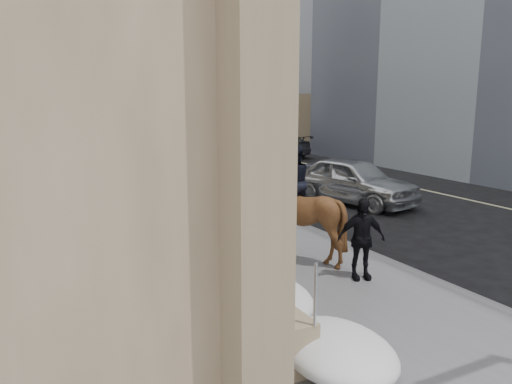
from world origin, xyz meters
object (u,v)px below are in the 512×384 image
mounted_horse_right (296,212)px  mounted_horse_left (199,197)px  car_silver (353,180)px  pedestrian (361,239)px  car_grey (277,145)px

mounted_horse_right → mounted_horse_left: bearing=-59.2°
mounted_horse_left → car_silver: size_ratio=0.54×
pedestrian → mounted_horse_left: bearing=131.2°
mounted_horse_right → car_grey: (10.23, 18.57, -0.54)m
car_silver → car_grey: car_silver is taller
pedestrian → car_grey: 22.41m
pedestrian → car_silver: 8.17m
mounted_horse_left → pedestrian: mounted_horse_left is taller
car_silver → car_grey: 14.51m
mounted_horse_right → pedestrian: mounted_horse_right is taller
mounted_horse_left → mounted_horse_right: size_ratio=0.99×
mounted_horse_right → car_silver: (5.54, 4.83, -0.43)m
mounted_horse_left → mounted_horse_right: bearing=87.9°
mounted_horse_left → mounted_horse_right: mounted_horse_right is taller
mounted_horse_right → car_silver: mounted_horse_right is taller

